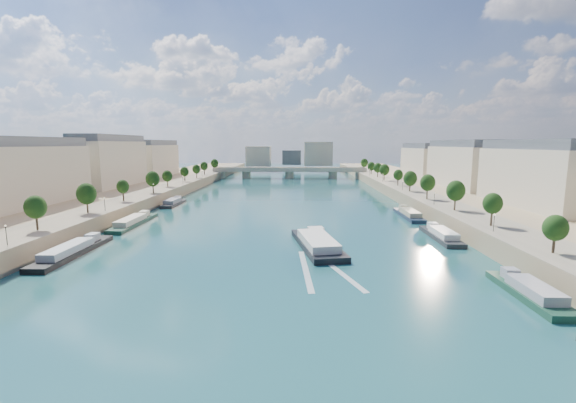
{
  "coord_description": "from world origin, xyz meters",
  "views": [
    {
      "loc": [
        6.7,
        -44.44,
        25.55
      ],
      "look_at": [
        2.99,
        91.53,
        5.0
      ],
      "focal_mm": 24.0,
      "sensor_mm": 36.0,
      "label": 1
    }
  ],
  "objects": [
    {
      "name": "skyline",
      "position": [
        3.19,
        319.52,
        14.66
      ],
      "size": [
        79.0,
        42.0,
        22.0
      ],
      "color": "beige",
      "rests_on": "ground"
    },
    {
      "name": "lamps_left",
      "position": [
        -52.5,
        90.0,
        7.78
      ],
      "size": [
        0.36,
        200.36,
        4.28
      ],
      "color": "black",
      "rests_on": "ground"
    },
    {
      "name": "bridge",
      "position": [
        0.0,
        240.11,
        5.08
      ],
      "size": [
        112.0,
        12.0,
        8.15
      ],
      "color": "#C1B79E",
      "rests_on": "ground"
    },
    {
      "name": "buildings_right",
      "position": [
        85.0,
        112.0,
        16.45
      ],
      "size": [
        16.0,
        226.0,
        23.2
      ],
      "color": "beige",
      "rests_on": "ground"
    },
    {
      "name": "pave_right",
      "position": [
        57.0,
        100.0,
        5.05
      ],
      "size": [
        14.0,
        520.0,
        0.1
      ],
      "primitive_type": "cube",
      "color": "gray",
      "rests_on": "quay_right"
    },
    {
      "name": "moored_barges_right",
      "position": [
        45.5,
        40.03,
        0.84
      ],
      "size": [
        5.0,
        122.47,
        3.6
      ],
      "color": "black",
      "rests_on": "ground"
    },
    {
      "name": "trees_left",
      "position": [
        -55.0,
        102.0,
        10.48
      ],
      "size": [
        4.8,
        268.8,
        8.26
      ],
      "color": "#382B1E",
      "rests_on": "ground"
    },
    {
      "name": "tour_barge",
      "position": [
        11.43,
        48.06,
        1.09
      ],
      "size": [
        13.25,
        29.45,
        3.86
      ],
      "rotation": [
        0.0,
        0.0,
        0.19
      ],
      "color": "black",
      "rests_on": "ground"
    },
    {
      "name": "buildings_left",
      "position": [
        -85.0,
        112.0,
        16.45
      ],
      "size": [
        16.0,
        226.0,
        23.2
      ],
      "color": "beige",
      "rests_on": "ground"
    },
    {
      "name": "pave_left",
      "position": [
        -57.0,
        100.0,
        5.05
      ],
      "size": [
        14.0,
        520.0,
        0.1
      ],
      "primitive_type": "cube",
      "color": "gray",
      "rests_on": "quay_left"
    },
    {
      "name": "lamps_right",
      "position": [
        52.5,
        105.0,
        7.78
      ],
      "size": [
        0.36,
        200.36,
        4.28
      ],
      "color": "black",
      "rests_on": "ground"
    },
    {
      "name": "wake",
      "position": [
        11.43,
        31.48,
        0.02
      ],
      "size": [
        12.34,
        26.02,
        0.04
      ],
      "color": "silver",
      "rests_on": "ground"
    },
    {
      "name": "moored_barges_left",
      "position": [
        -45.5,
        50.07,
        0.84
      ],
      "size": [
        5.0,
        153.55,
        3.6
      ],
      "color": "#191A37",
      "rests_on": "ground"
    },
    {
      "name": "ground",
      "position": [
        0.0,
        100.0,
        0.0
      ],
      "size": [
        700.0,
        700.0,
        0.0
      ],
      "primitive_type": "plane",
      "color": "#0D3439",
      "rests_on": "ground"
    },
    {
      "name": "trees_right",
      "position": [
        55.0,
        110.0,
        10.48
      ],
      "size": [
        4.8,
        268.8,
        8.26
      ],
      "color": "#382B1E",
      "rests_on": "ground"
    },
    {
      "name": "quay_left",
      "position": [
        -72.0,
        100.0,
        2.5
      ],
      "size": [
        44.0,
        520.0,
        5.0
      ],
      "primitive_type": "cube",
      "color": "#9E8460",
      "rests_on": "ground"
    },
    {
      "name": "quay_right",
      "position": [
        72.0,
        100.0,
        2.5
      ],
      "size": [
        44.0,
        520.0,
        5.0
      ],
      "primitive_type": "cube",
      "color": "#9E8460",
      "rests_on": "ground"
    }
  ]
}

